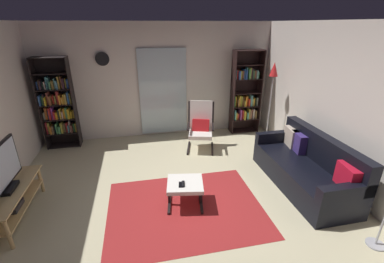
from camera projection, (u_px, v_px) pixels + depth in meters
ground_plane at (180, 206)px, 3.92m from camera, size 7.02×7.02×0.00m
wall_back at (159, 82)px, 6.04m from camera, size 5.60×0.06×2.60m
wall_right at (355, 113)px, 3.93m from camera, size 0.06×6.00×2.60m
glass_door_panel at (163, 93)px, 6.09m from camera, size 1.10×0.01×2.00m
area_rug at (185, 208)px, 3.88m from camera, size 2.26×1.75×0.01m
tv_stand at (10, 200)px, 3.56m from camera, size 0.47×1.30×0.46m
television at (1, 171)px, 3.40m from camera, size 0.20×0.98×0.63m
bookshelf_near_tv at (58, 105)px, 5.52m from camera, size 0.68×0.30×1.94m
bookshelf_near_sofa at (245, 94)px, 6.33m from camera, size 0.70×0.30×2.00m
leather_sofa at (306, 168)px, 4.34m from camera, size 0.81×1.99×0.88m
lounge_armchair at (201, 125)px, 5.59m from camera, size 0.71×0.77×1.02m
ottoman at (185, 186)px, 3.84m from camera, size 0.59×0.56×0.39m
tv_remote at (183, 184)px, 3.76m from camera, size 0.06×0.15×0.02m
cell_phone at (181, 185)px, 3.75m from camera, size 0.09×0.15×0.01m
floor_lamp_by_shelf at (273, 80)px, 5.49m from camera, size 0.22×0.22×1.81m
wall_clock at (102, 59)px, 5.53m from camera, size 0.29×0.03×0.29m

